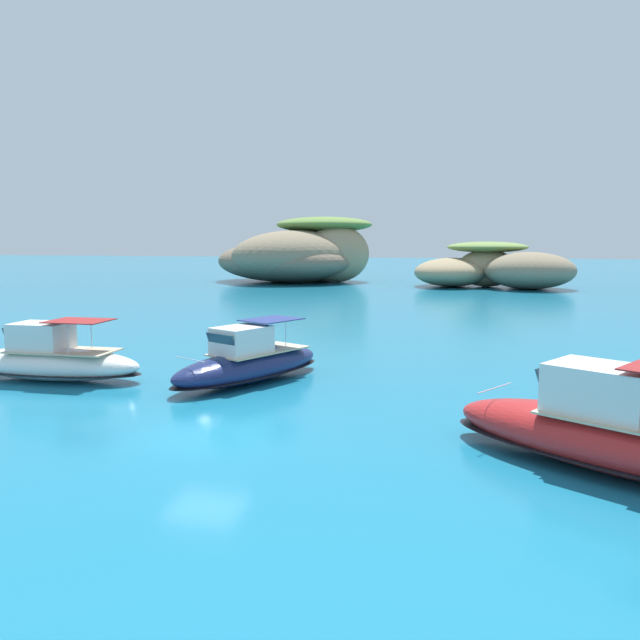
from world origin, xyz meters
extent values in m
plane|color=#197093|center=(0.00, 0.00, 0.00)|extent=(400.00, 400.00, 0.00)
ellipsoid|color=#756651|center=(-18.47, 72.50, 3.06)|extent=(27.43, 25.66, 6.12)
ellipsoid|color=#9E8966|center=(-10.60, 73.26, 4.19)|extent=(13.27, 13.42, 8.38)
ellipsoid|color=#84755B|center=(-16.24, 72.07, 3.84)|extent=(25.47, 26.05, 7.68)
ellipsoid|color=#9E8966|center=(-14.30, 76.91, 2.10)|extent=(11.64, 12.13, 4.20)
ellipsoid|color=#756651|center=(-17.80, 74.23, 3.68)|extent=(11.92, 12.02, 7.35)
ellipsoid|color=olive|center=(-13.20, 76.22, 8.54)|extent=(14.65, 13.32, 2.37)
ellipsoid|color=#84755B|center=(15.99, 66.09, 2.36)|extent=(14.63, 14.20, 4.73)
ellipsoid|color=#9E8966|center=(10.83, 68.95, 2.49)|extent=(8.10, 6.05, 4.98)
ellipsoid|color=#9E8966|center=(6.32, 68.78, 1.92)|extent=(12.74, 15.23, 3.85)
ellipsoid|color=#9E8966|center=(16.37, 72.36, 1.99)|extent=(8.30, 6.95, 3.97)
ellipsoid|color=olive|center=(10.86, 70.47, 5.28)|extent=(10.75, 9.78, 1.47)
ellipsoid|color=navy|center=(-1.21, 7.74, 0.72)|extent=(6.02, 8.67, 1.43)
ellipsoid|color=black|center=(-1.21, 7.74, 0.39)|extent=(6.14, 8.84, 0.17)
cube|color=#C6B793|center=(-0.93, 8.31, 1.32)|extent=(3.99, 5.10, 0.06)
cube|color=silver|center=(-1.40, 7.37, 1.94)|extent=(2.64, 2.90, 1.18)
cube|color=#2D4756|center=(-1.94, 6.29, 2.06)|extent=(1.59, 0.97, 0.63)
cylinder|color=silver|center=(-2.68, 4.80, 1.50)|extent=(1.60, 0.82, 0.04)
cube|color=navy|center=(-0.55, 9.06, 2.67)|extent=(2.89, 3.14, 0.04)
cylinder|color=silver|center=(0.24, 8.67, 2.00)|extent=(0.03, 0.03, 1.35)
cylinder|color=silver|center=(-1.35, 9.46, 2.00)|extent=(0.03, 0.03, 1.35)
ellipsoid|color=white|center=(-10.10, 6.11, 0.74)|extent=(8.69, 2.75, 1.47)
ellipsoid|color=black|center=(-10.10, 6.11, 0.40)|extent=(8.87, 2.81, 0.18)
cube|color=#C6B793|center=(-9.45, 6.12, 1.36)|extent=(4.80, 2.29, 0.06)
cube|color=silver|center=(-10.53, 6.10, 2.00)|extent=(2.45, 1.86, 1.21)
cube|color=#2D4756|center=(-11.76, 6.08, 2.12)|extent=(0.31, 1.69, 0.64)
cube|color=maroon|center=(-8.59, 6.14, 2.74)|extent=(2.63, 2.07, 0.04)
cylinder|color=silver|center=(-8.57, 5.23, 2.05)|extent=(0.03, 0.03, 1.38)
cylinder|color=silver|center=(-8.60, 7.05, 2.05)|extent=(0.03, 0.03, 1.38)
ellipsoid|color=red|center=(12.29, -0.35, 0.82)|extent=(9.68, 7.59, 1.64)
ellipsoid|color=black|center=(12.29, -0.35, 0.45)|extent=(9.88, 7.74, 0.20)
cube|color=silver|center=(11.89, -0.09, 2.22)|extent=(3.36, 3.15, 1.35)
cube|color=#2D4756|center=(10.73, 0.64, 2.35)|extent=(1.26, 1.75, 0.71)
cylinder|color=silver|center=(9.12, 1.66, 1.69)|extent=(1.11, 1.73, 0.04)
sphere|color=green|center=(-3.20, 12.74, 0.28)|extent=(0.56, 0.56, 0.56)
cylinder|color=black|center=(-3.20, 12.74, 0.78)|extent=(0.06, 0.06, 1.00)
cone|color=green|center=(-3.20, 12.74, 1.38)|extent=(0.20, 0.20, 0.20)
camera|label=1|loc=(8.13, -18.47, 6.35)|focal=35.36mm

